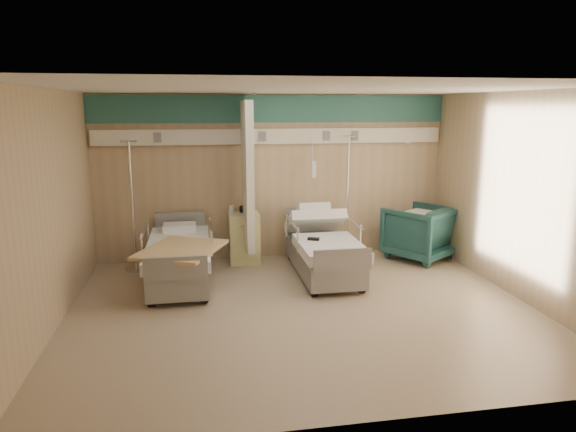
{
  "coord_description": "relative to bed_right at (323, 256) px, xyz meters",
  "views": [
    {
      "loc": [
        -1.27,
        -6.16,
        2.59
      ],
      "look_at": [
        -0.08,
        0.6,
        1.12
      ],
      "focal_mm": 32.0,
      "sensor_mm": 36.0,
      "label": 1
    }
  ],
  "objects": [
    {
      "name": "ground",
      "position": [
        -0.6,
        -1.3,
        -0.32
      ],
      "size": [
        6.0,
        5.0,
        0.0
      ],
      "primitive_type": "cube",
      "color": "tan",
      "rests_on": "ground"
    },
    {
      "name": "room_walls",
      "position": [
        -0.63,
        -1.05,
        1.55
      ],
      "size": [
        6.04,
        5.04,
        2.82
      ],
      "color": "tan",
      "rests_on": "ground"
    },
    {
      "name": "bed_right",
      "position": [
        0.0,
        0.0,
        0.0
      ],
      "size": [
        1.0,
        2.16,
        0.63
      ],
      "primitive_type": null,
      "color": "silver",
      "rests_on": "ground"
    },
    {
      "name": "bed_left",
      "position": [
        -2.2,
        0.0,
        0.0
      ],
      "size": [
        1.0,
        2.16,
        0.63
      ],
      "primitive_type": null,
      "color": "silver",
      "rests_on": "ground"
    },
    {
      "name": "bedside_cabinet",
      "position": [
        -1.15,
        0.9,
        0.11
      ],
      "size": [
        0.5,
        0.48,
        0.85
      ],
      "primitive_type": "cube",
      "color": "#D6D185",
      "rests_on": "ground"
    },
    {
      "name": "visitor_armchair",
      "position": [
        1.85,
        0.6,
        0.15
      ],
      "size": [
        1.39,
        1.4,
        0.93
      ],
      "primitive_type": "imported",
      "rotation": [
        0.0,
        0.0,
        3.72
      ],
      "color": "#1B4444",
      "rests_on": "ground"
    },
    {
      "name": "waffle_blanket",
      "position": [
        1.83,
        0.54,
        0.65
      ],
      "size": [
        0.86,
        0.84,
        0.07
      ],
      "primitive_type": "cube",
      "rotation": [
        0.0,
        0.0,
        3.73
      ],
      "color": "silver",
      "rests_on": "visitor_armchair"
    },
    {
      "name": "iv_stand_right",
      "position": [
        0.66,
        0.98,
        0.12
      ],
      "size": [
        0.38,
        0.38,
        2.11
      ],
      "rotation": [
        0.0,
        0.0,
        0.04
      ],
      "color": "silver",
      "rests_on": "ground"
    },
    {
      "name": "iv_stand_left",
      "position": [
        -2.92,
        0.8,
        0.11
      ],
      "size": [
        0.37,
        0.37,
        2.08
      ],
      "rotation": [
        0.0,
        0.0,
        -0.27
      ],
      "color": "silver",
      "rests_on": "ground"
    },
    {
      "name": "call_remote",
      "position": [
        -0.21,
        -0.21,
        0.33
      ],
      "size": [
        0.19,
        0.14,
        0.04
      ],
      "primitive_type": "cube",
      "rotation": [
        0.0,
        0.0,
        -0.43
      ],
      "color": "black",
      "rests_on": "bed_right"
    },
    {
      "name": "tan_blanket",
      "position": [
        -2.14,
        -0.46,
        0.34
      ],
      "size": [
        1.36,
        1.49,
        0.04
      ],
      "primitive_type": "cube",
      "rotation": [
        0.0,
        0.0,
        -0.41
      ],
      "color": "tan",
      "rests_on": "bed_left"
    },
    {
      "name": "toiletry_bag",
      "position": [
        -1.1,
        0.98,
        0.59
      ],
      "size": [
        0.23,
        0.2,
        0.11
      ],
      "primitive_type": "cube",
      "rotation": [
        0.0,
        0.0,
        -0.42
      ],
      "color": "black",
      "rests_on": "bedside_cabinet"
    },
    {
      "name": "white_cup",
      "position": [
        -1.35,
        0.96,
        0.6
      ],
      "size": [
        0.11,
        0.11,
        0.12
      ],
      "primitive_type": "cylinder",
      "rotation": [
        0.0,
        0.0,
        -0.33
      ],
      "color": "white",
      "rests_on": "bedside_cabinet"
    }
  ]
}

